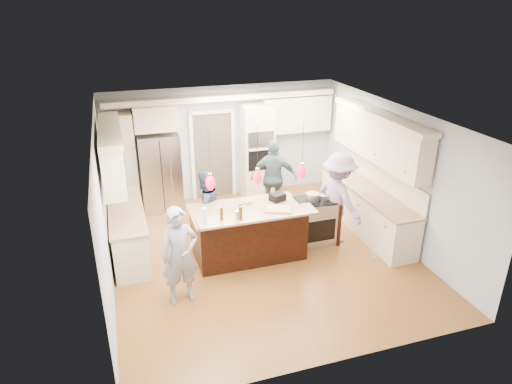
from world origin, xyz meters
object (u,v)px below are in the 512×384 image
refrigerator (160,172)px  person_bar_end (180,256)px  kitchen_island (248,231)px  island_range (315,221)px  person_far_left (205,207)px

refrigerator → person_bar_end: 3.61m
kitchen_island → island_range: 1.41m
kitchen_island → person_bar_end: bearing=-143.9°
island_range → person_far_left: (-2.06, 0.70, 0.29)m
person_bar_end → kitchen_island: bearing=28.3°
island_range → person_bar_end: size_ratio=0.56×
island_range → person_bar_end: bearing=-158.5°
person_bar_end → person_far_left: bearing=59.1°
refrigerator → island_range: bearing=-42.6°
person_bar_end → person_far_left: person_bar_end is taller
kitchen_island → person_bar_end: (-1.43, -1.04, 0.34)m
refrigerator → kitchen_island: size_ratio=0.86×
refrigerator → kitchen_island: bearing=-63.1°
island_range → person_bar_end: (-2.84, -1.12, 0.37)m
refrigerator → island_range: refrigerator is taller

